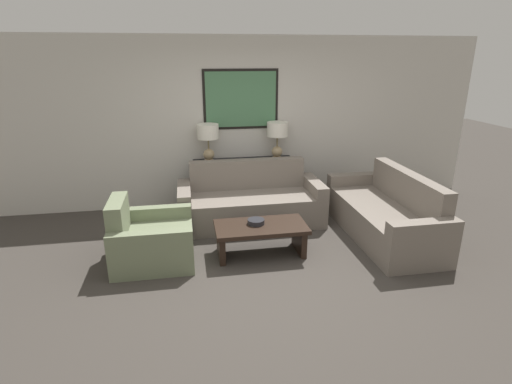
% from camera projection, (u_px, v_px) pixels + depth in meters
% --- Properties ---
extents(ground_plane, '(20.00, 20.00, 0.00)m').
position_uv_depth(ground_plane, '(271.00, 270.00, 4.61)').
color(ground_plane, '#3D3833').
extents(back_wall, '(7.90, 0.12, 2.65)m').
position_uv_depth(back_wall, '(241.00, 123.00, 6.38)').
color(back_wall, beige).
rests_on(back_wall, ground_plane).
extents(console_table, '(1.58, 0.37, 0.78)m').
position_uv_depth(console_table, '(244.00, 183.00, 6.44)').
color(console_table, black).
rests_on(console_table, ground_plane).
extents(table_lamp_left, '(0.33, 0.33, 0.58)m').
position_uv_depth(table_lamp_left, '(208.00, 136.00, 6.10)').
color(table_lamp_left, tan).
rests_on(table_lamp_left, console_table).
extents(table_lamp_right, '(0.33, 0.33, 0.58)m').
position_uv_depth(table_lamp_right, '(277.00, 134.00, 6.28)').
color(table_lamp_right, tan).
rests_on(table_lamp_right, console_table).
extents(couch_by_back_wall, '(2.08, 0.85, 0.88)m').
position_uv_depth(couch_by_back_wall, '(250.00, 203.00, 5.86)').
color(couch_by_back_wall, slate).
rests_on(couch_by_back_wall, ground_plane).
extents(couch_by_side, '(0.85, 2.08, 0.88)m').
position_uv_depth(couch_by_side, '(385.00, 215.00, 5.41)').
color(couch_by_side, slate).
rests_on(couch_by_side, ground_plane).
extents(coffee_table, '(1.12, 0.57, 0.39)m').
position_uv_depth(coffee_table, '(261.00, 233.00, 4.89)').
color(coffee_table, black).
rests_on(coffee_table, ground_plane).
extents(decorative_bowl, '(0.21, 0.21, 0.06)m').
position_uv_depth(decorative_bowl, '(256.00, 222.00, 4.88)').
color(decorative_bowl, '#232328').
rests_on(decorative_bowl, coffee_table).
extents(armchair_near_back_wall, '(0.93, 0.91, 0.80)m').
position_uv_depth(armchair_near_back_wall, '(150.00, 240.00, 4.75)').
color(armchair_near_back_wall, '#707A5B').
rests_on(armchair_near_back_wall, ground_plane).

